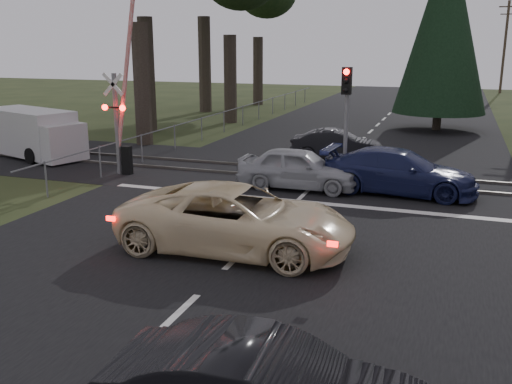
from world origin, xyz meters
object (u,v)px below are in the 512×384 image
at_px(white_van, 35,134).
at_px(blue_sedan, 399,172).
at_px(utility_pole_far, 505,45).
at_px(crossing_signal, 122,121).
at_px(traffic_signal_center, 346,106).
at_px(silver_car, 299,168).
at_px(dark_car_far, 337,145).
at_px(cream_coupe, 236,219).

bearing_deg(white_van, blue_sedan, 14.65).
bearing_deg(utility_pole_far, crossing_signal, -109.23).
relative_size(blue_sedan, white_van, 0.90).
height_order(traffic_signal_center, blue_sedan, traffic_signal_center).
height_order(silver_car, blue_sedan, blue_sedan).
height_order(utility_pole_far, blue_sedan, utility_pole_far).
height_order(blue_sedan, dark_car_far, blue_sedan).
relative_size(silver_car, dark_car_far, 1.08).
distance_m(dark_car_far, white_van, 13.16).
bearing_deg(utility_pole_far, blue_sedan, -97.12).
bearing_deg(white_van, dark_car_far, 35.87).
height_order(traffic_signal_center, cream_coupe, traffic_signal_center).
distance_m(traffic_signal_center, cream_coupe, 7.58).
height_order(cream_coupe, white_van, white_van).
bearing_deg(traffic_signal_center, crossing_signal, -173.85).
distance_m(traffic_signal_center, utility_pole_far, 44.99).
bearing_deg(white_van, silver_car, 11.31).
xyz_separation_m(cream_coupe, dark_car_far, (0.00, 11.85, -0.15)).
bearing_deg(blue_sedan, silver_car, 102.64).
bearing_deg(blue_sedan, utility_pole_far, -3.05).
relative_size(traffic_signal_center, blue_sedan, 0.81).
relative_size(utility_pole_far, silver_car, 2.15).
height_order(traffic_signal_center, silver_car, traffic_signal_center).
relative_size(crossing_signal, cream_coupe, 1.23).
bearing_deg(utility_pole_far, traffic_signal_center, -99.60).
distance_m(silver_car, white_van, 12.48).
bearing_deg(traffic_signal_center, dark_car_far, 104.47).
distance_m(crossing_signal, cream_coupe, 9.57).
bearing_deg(cream_coupe, traffic_signal_center, -10.95).
distance_m(traffic_signal_center, white_van, 13.90).
bearing_deg(blue_sedan, traffic_signal_center, 83.98).
distance_m(utility_pole_far, dark_car_far, 40.82).
bearing_deg(dark_car_far, silver_car, 172.28).
distance_m(cream_coupe, dark_car_far, 11.85).
distance_m(blue_sedan, dark_car_far, 5.89).
distance_m(traffic_signal_center, blue_sedan, 2.85).
distance_m(utility_pole_far, white_van, 48.63).
distance_m(utility_pole_far, cream_coupe, 52.40).
relative_size(traffic_signal_center, cream_coupe, 0.72).
distance_m(blue_sedan, white_van, 15.73).
xyz_separation_m(traffic_signal_center, utility_pole_far, (7.50, 44.32, 1.92)).
distance_m(traffic_signal_center, dark_car_far, 5.27).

